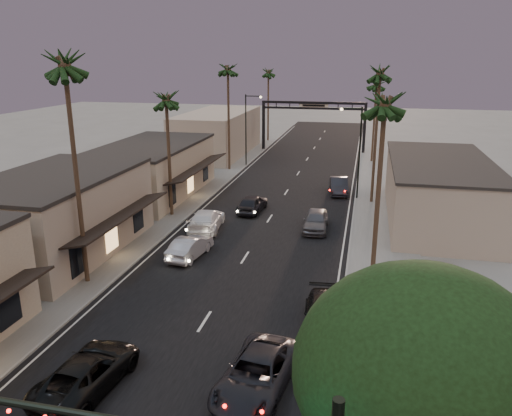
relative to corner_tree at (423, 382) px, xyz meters
The scene contains 27 objects.
ground 34.43m from the corner_tree, 106.23° to the left, with size 200.00×200.00×0.00m, color slate.
road 39.19m from the corner_tree, 104.16° to the left, with size 14.00×120.00×0.02m, color black.
sidewalk_left 48.78m from the corner_tree, 113.07° to the left, with size 5.00×92.00×0.12m, color slate.
sidewalk_right 44.94m from the corner_tree, 89.97° to the left, with size 5.00×92.00×0.12m, color slate.
storefront_mid 29.32m from the corner_tree, 140.47° to the left, with size 8.00×14.00×5.50m, color #A29482.
storefront_far 41.37m from the corner_tree, 123.05° to the left, with size 8.00×16.00×5.00m, color tan.
storefront_dist 61.86m from the corner_tree, 111.33° to the left, with size 8.00×20.00×6.00m, color #A29482.
building_right 33.05m from the corner_tree, 82.09° to the left, with size 8.00×18.00×5.00m, color #A29482.
corner_tree is the anchor object (origin of this frame).
arch 63.26m from the corner_tree, 98.62° to the left, with size 15.20×0.40×7.27m.
streetlight_right 37.64m from the corner_tree, 93.89° to the left, with size 2.13×0.30×9.00m.
streetlight_left 53.15m from the corner_tree, 107.97° to the left, with size 2.13×0.30×9.00m.
palm_lb 24.36m from the corner_tree, 141.17° to the left, with size 3.20×3.20×15.20m.
palm_lc 34.09m from the corner_tree, 122.34° to the left, with size 3.20×3.20×12.20m.
palm_ld 51.28m from the corner_tree, 110.81° to the left, with size 3.20×3.20×14.20m.
palm_ra 17.45m from the corner_tree, 93.03° to the left, with size 3.20×3.20×13.20m.
palm_rb 37.12m from the corner_tree, 91.37° to the left, with size 3.20×3.20×14.20m.
palm_rc 56.74m from the corner_tree, 90.89° to the left, with size 3.20×3.20×12.20m.
palm_far 72.96m from the corner_tree, 104.14° to the left, with size 3.20×3.20×13.20m.
oncoming_pickup 14.56m from the corner_tree, 157.19° to the left, with size 2.49×5.40×1.50m, color black.
oncoming_silver 24.43m from the corner_tree, 123.71° to the left, with size 1.58×4.53×1.49m, color #95959A.
oncoming_white 29.64m from the corner_tree, 118.51° to the left, with size 2.31×5.69×1.65m, color white.
oncoming_dgrey 33.57m from the corner_tree, 110.09° to the left, with size 1.87×4.65×1.58m, color black.
curbside_near 10.08m from the corner_tree, 129.99° to the left, with size 2.58×5.60×1.56m, color black.
curbside_black 13.83m from the corner_tree, 104.84° to the left, with size 2.00×4.93×1.43m, color black.
curbside_grey 28.46m from the corner_tree, 100.87° to the left, with size 1.89×4.71×1.60m, color #4F4F54.
curbside_far 39.84m from the corner_tree, 96.07° to the left, with size 1.70×4.87×1.60m, color black.
Camera 1 is at (7.78, -3.36, 13.43)m, focal length 35.00 mm.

